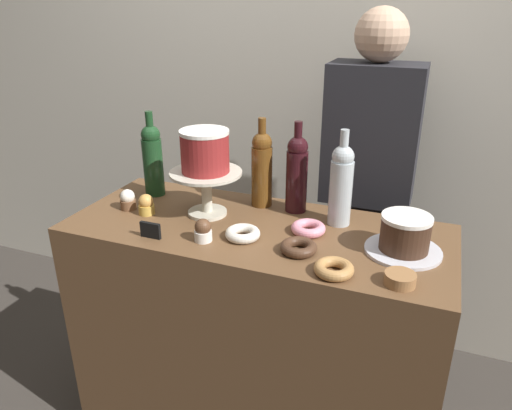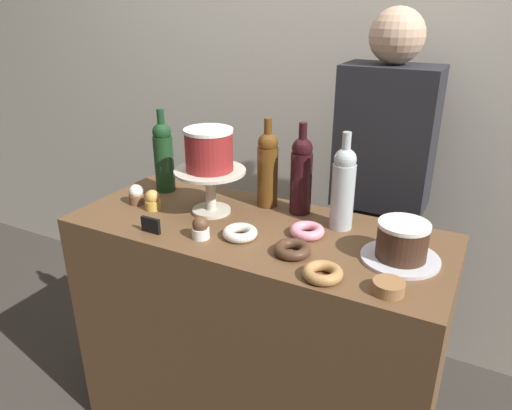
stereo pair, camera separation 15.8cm
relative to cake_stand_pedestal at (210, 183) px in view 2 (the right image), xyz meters
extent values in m
cube|color=beige|center=(0.20, 0.80, 0.27)|extent=(6.00, 0.05, 2.60)
cube|color=brown|center=(0.20, -0.04, -0.57)|extent=(1.28, 0.53, 0.92)
cylinder|color=beige|center=(0.00, 0.00, -0.10)|extent=(0.14, 0.14, 0.01)
cylinder|color=beige|center=(0.00, 0.00, -0.03)|extent=(0.04, 0.04, 0.14)
cylinder|color=beige|center=(0.00, 0.00, 0.05)|extent=(0.25, 0.25, 0.01)
cylinder|color=maroon|center=(0.00, 0.00, 0.12)|extent=(0.16, 0.16, 0.13)
cylinder|color=white|center=(0.00, 0.00, 0.19)|extent=(0.17, 0.17, 0.01)
cylinder|color=silver|center=(0.67, -0.04, -0.10)|extent=(0.23, 0.23, 0.01)
cylinder|color=#3D2619|center=(0.67, -0.04, -0.05)|extent=(0.15, 0.15, 0.10)
cylinder|color=white|center=(0.67, -0.04, 0.00)|extent=(0.15, 0.15, 0.01)
cylinder|color=#193D1E|center=(-0.28, 0.10, 0.00)|extent=(0.08, 0.08, 0.22)
sphere|color=#193D1E|center=(-0.28, 0.10, 0.13)|extent=(0.07, 0.07, 0.07)
cylinder|color=#193D1E|center=(-0.28, 0.10, 0.18)|extent=(0.03, 0.03, 0.08)
cylinder|color=#B2BCC1|center=(0.45, 0.09, 0.00)|extent=(0.08, 0.08, 0.22)
sphere|color=#B2BCC1|center=(0.45, 0.09, 0.13)|extent=(0.07, 0.07, 0.07)
cylinder|color=#B2BCC1|center=(0.45, 0.09, 0.18)|extent=(0.03, 0.03, 0.08)
cylinder|color=#5B3814|center=(0.15, 0.15, 0.00)|extent=(0.08, 0.08, 0.22)
sphere|color=#5B3814|center=(0.15, 0.15, 0.13)|extent=(0.07, 0.07, 0.07)
cylinder|color=#5B3814|center=(0.15, 0.15, 0.18)|extent=(0.03, 0.03, 0.08)
cylinder|color=black|center=(0.28, 0.15, 0.00)|extent=(0.08, 0.08, 0.22)
sphere|color=black|center=(0.28, 0.15, 0.13)|extent=(0.07, 0.07, 0.07)
cylinder|color=black|center=(0.28, 0.15, 0.18)|extent=(0.03, 0.03, 0.08)
cylinder|color=brown|center=(-0.29, -0.06, -0.09)|extent=(0.06, 0.06, 0.03)
sphere|color=white|center=(-0.29, -0.06, -0.06)|extent=(0.05, 0.05, 0.05)
cylinder|color=white|center=(0.08, -0.19, -0.09)|extent=(0.06, 0.06, 0.03)
sphere|color=brown|center=(0.08, -0.19, -0.06)|extent=(0.05, 0.05, 0.05)
cylinder|color=gold|center=(-0.20, -0.08, -0.09)|extent=(0.06, 0.06, 0.03)
sphere|color=#CC9347|center=(-0.20, -0.08, -0.06)|extent=(0.05, 0.05, 0.05)
torus|color=silver|center=(0.19, -0.13, -0.09)|extent=(0.11, 0.11, 0.03)
torus|color=#B27F47|center=(0.51, -0.24, -0.09)|extent=(0.11, 0.11, 0.03)
torus|color=#472D1E|center=(0.38, -0.15, -0.09)|extent=(0.11, 0.11, 0.03)
torus|color=pink|center=(0.37, -0.01, -0.09)|extent=(0.11, 0.11, 0.03)
cylinder|color=olive|center=(0.69, -0.22, -0.10)|extent=(0.08, 0.08, 0.01)
cylinder|color=olive|center=(0.69, -0.22, -0.09)|extent=(0.08, 0.08, 0.01)
cylinder|color=olive|center=(0.69, -0.22, -0.08)|extent=(0.08, 0.08, 0.01)
cube|color=black|center=(-0.09, -0.23, -0.08)|extent=(0.07, 0.01, 0.05)
cube|color=black|center=(0.48, 0.52, -0.60)|extent=(0.28, 0.18, 0.85)
cube|color=#232328|center=(0.48, 0.52, 0.10)|extent=(0.36, 0.22, 0.55)
sphere|color=tan|center=(0.48, 0.52, 0.47)|extent=(0.20, 0.20, 0.20)
camera|label=1|loc=(0.73, -1.39, 0.59)|focal=33.80mm
camera|label=2|loc=(0.87, -1.32, 0.59)|focal=33.80mm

